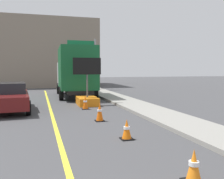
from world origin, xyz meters
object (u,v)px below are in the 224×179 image
arrow_board_trailer (87,97)px  traffic_cone_near_sign (194,166)px  pickup_car (9,97)px  traffic_cone_curbside (85,102)px  highway_guide_sign (87,55)px  traffic_cone_mid_lane (127,129)px  traffic_cone_far_lane (100,112)px  box_truck (75,71)px

arrow_board_trailer → traffic_cone_near_sign: (0.03, -10.23, -0.18)m
pickup_car → traffic_cone_curbside: bearing=-9.3°
highway_guide_sign → traffic_cone_near_sign: 20.77m
pickup_car → traffic_cone_mid_lane: size_ratio=7.73×
traffic_cone_near_sign → traffic_cone_mid_lane: size_ratio=1.04×
traffic_cone_curbside → pickup_car: bearing=170.7°
traffic_cone_near_sign → traffic_cone_far_lane: bearing=93.9°
box_truck → traffic_cone_mid_lane: box_truck is taller
arrow_board_trailer → traffic_cone_mid_lane: 7.25m
pickup_car → highway_guide_sign: 12.91m
box_truck → highway_guide_sign: 6.27m
highway_guide_sign → pickup_car: bearing=-118.6°
arrow_board_trailer → traffic_cone_far_lane: (-0.36, -4.53, -0.10)m
box_truck → arrow_board_trailer: bearing=-89.6°
highway_guide_sign → traffic_cone_far_lane: 15.23m
pickup_car → traffic_cone_near_sign: (4.12, -9.37, -0.39)m
arrow_board_trailer → pickup_car: size_ratio=0.58×
traffic_cone_near_sign → traffic_cone_curbside: (-0.41, 8.76, 0.05)m
traffic_cone_mid_lane → highway_guide_sign: bearing=83.0°
arrow_board_trailer → box_truck: 4.69m
pickup_car → traffic_cone_far_lane: bearing=-44.5°
arrow_board_trailer → traffic_cone_curbside: 1.52m
traffic_cone_far_lane → traffic_cone_curbside: size_ratio=1.06×
traffic_cone_near_sign → arrow_board_trailer: bearing=90.2°
highway_guide_sign → traffic_cone_far_lane: bearing=-98.9°
arrow_board_trailer → box_truck: size_ratio=0.38×
pickup_car → highway_guide_sign: (6.04, 11.08, 2.73)m
box_truck → traffic_cone_near_sign: 14.78m
arrow_board_trailer → traffic_cone_mid_lane: bearing=-91.5°
arrow_board_trailer → traffic_cone_mid_lane: arrow_board_trailer is taller
arrow_board_trailer → pickup_car: 4.19m
box_truck → traffic_cone_far_lane: (-0.33, -8.99, -1.53)m
box_truck → highway_guide_sign: highway_guide_sign is taller
arrow_board_trailer → traffic_cone_near_sign: size_ratio=4.34×
traffic_cone_far_lane → arrow_board_trailer: bearing=85.5°
highway_guide_sign → traffic_cone_mid_lane: size_ratio=8.33×
traffic_cone_near_sign → traffic_cone_curbside: bearing=92.7°
highway_guide_sign → traffic_cone_mid_lane: 17.87m
traffic_cone_curbside → arrow_board_trailer: bearing=75.5°
highway_guide_sign → traffic_cone_curbside: 12.30m
pickup_car → traffic_cone_mid_lane: bearing=-58.6°
traffic_cone_mid_lane → traffic_cone_curbside: (-0.19, 5.78, 0.06)m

